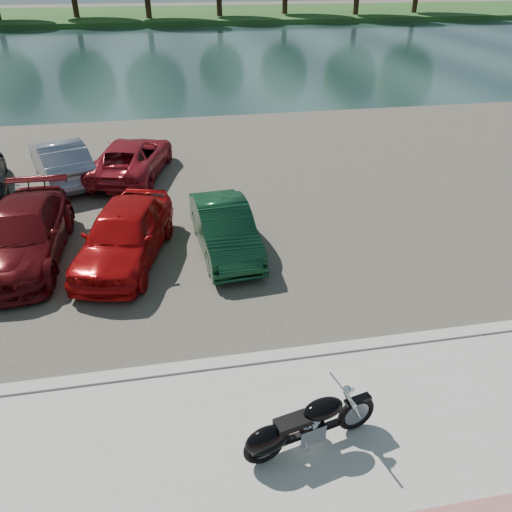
# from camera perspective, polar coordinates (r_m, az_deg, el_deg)

# --- Properties ---
(ground) EXTENTS (200.00, 200.00, 0.00)m
(ground) POSITION_cam_1_polar(r_m,az_deg,el_deg) (8.91, 9.03, -19.79)
(ground) COLOR #595447
(ground) RESTS_ON ground
(promenade) EXTENTS (60.00, 6.00, 0.10)m
(promenade) POSITION_cam_1_polar(r_m,az_deg,el_deg) (8.32, 11.42, -24.70)
(promenade) COLOR #AAA8A0
(promenade) RESTS_ON ground
(kerb) EXTENTS (60.00, 0.30, 0.14)m
(kerb) POSITION_cam_1_polar(r_m,az_deg,el_deg) (10.17, 5.49, -11.07)
(kerb) COLOR #AAA8A0
(kerb) RESTS_ON ground
(parking_lot) EXTENTS (60.00, 18.00, 0.04)m
(parking_lot) POSITION_cam_1_polar(r_m,az_deg,el_deg) (17.77, -2.20, 8.18)
(parking_lot) COLOR #413D34
(parking_lot) RESTS_ON ground
(river) EXTENTS (120.00, 40.00, 0.00)m
(river) POSITION_cam_1_polar(r_m,az_deg,el_deg) (45.82, -8.01, 21.89)
(river) COLOR #1A2F2F
(river) RESTS_ON ground
(far_bank) EXTENTS (120.00, 24.00, 0.60)m
(far_bank) POSITION_cam_1_polar(r_m,az_deg,el_deg) (77.56, -9.63, 25.52)
(far_bank) COLOR #254A1A
(far_bank) RESTS_ON ground
(motorcycle) EXTENTS (2.30, 0.89, 1.05)m
(motorcycle) POSITION_cam_1_polar(r_m,az_deg,el_deg) (8.23, 4.99, -19.00)
(motorcycle) COLOR black
(motorcycle) RESTS_ON promenade
(car_3) EXTENTS (2.06, 4.92, 1.42)m
(car_3) POSITION_cam_1_polar(r_m,az_deg,el_deg) (14.16, -25.08, 2.23)
(car_3) COLOR #4E0B0E
(car_3) RESTS_ON parking_lot
(car_4) EXTENTS (2.87, 4.75, 1.51)m
(car_4) POSITION_cam_1_polar(r_m,az_deg,el_deg) (13.20, -14.79, 2.45)
(car_4) COLOR #A80B0C
(car_4) RESTS_ON parking_lot
(car_5) EXTENTS (1.66, 4.01, 1.29)m
(car_5) POSITION_cam_1_polar(r_m,az_deg,el_deg) (13.30, -3.59, 3.15)
(car_5) COLOR #0E351D
(car_5) RESTS_ON parking_lot
(car_9) EXTENTS (2.94, 4.67, 1.45)m
(car_9) POSITION_cam_1_polar(r_m,az_deg,el_deg) (19.12, -21.43, 10.14)
(car_9) COLOR slate
(car_9) RESTS_ON parking_lot
(car_10) EXTENTS (3.30, 5.18, 1.33)m
(car_10) POSITION_cam_1_polar(r_m,az_deg,el_deg) (18.78, -14.07, 10.79)
(car_10) COLOR maroon
(car_10) RESTS_ON parking_lot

